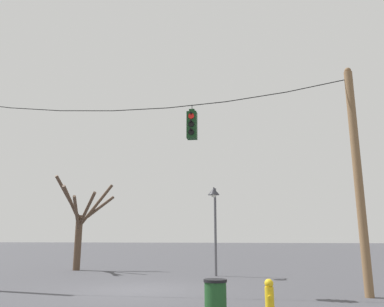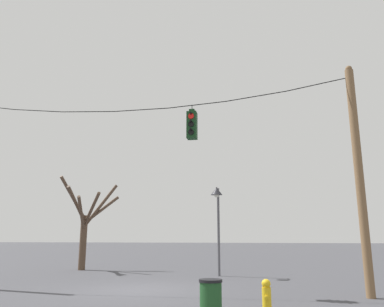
{
  "view_description": "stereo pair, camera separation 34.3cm",
  "coord_description": "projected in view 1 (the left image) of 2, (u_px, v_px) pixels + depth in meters",
  "views": [
    {
      "loc": [
        3.86,
        -12.96,
        1.77
      ],
      "look_at": [
        1.91,
        -0.49,
        4.58
      ],
      "focal_mm": 35.0,
      "sensor_mm": 36.0,
      "label": 1
    },
    {
      "loc": [
        4.2,
        -12.91,
        1.77
      ],
      "look_at": [
        1.91,
        -0.49,
        4.58
      ],
      "focal_mm": 35.0,
      "sensor_mm": 36.0,
      "label": 2
    }
  ],
  "objects": [
    {
      "name": "span_wire",
      "position": [
        140.0,
        103.0,
        13.64
      ],
      "size": [
        14.56,
        0.03,
        0.72
      ],
      "color": "black"
    },
    {
      "name": "trash_bin",
      "position": [
        215.0,
        299.0,
        8.26
      ],
      "size": [
        0.53,
        0.53,
        0.84
      ],
      "color": "#1E4C23",
      "rests_on": "ground_plane"
    },
    {
      "name": "traffic_light_near_right_pole",
      "position": [
        192.0,
        125.0,
        13.15
      ],
      "size": [
        0.34,
        0.58,
        1.22
      ],
      "color": "#143819"
    },
    {
      "name": "bare_tree",
      "position": [
        80.0,
        224.0,
        20.43
      ],
      "size": [
        2.45,
        2.84,
        4.95
      ],
      "color": "brown",
      "rests_on": "ground_plane"
    },
    {
      "name": "fire_hydrant",
      "position": [
        269.0,
        295.0,
        9.19
      ],
      "size": [
        0.22,
        0.3,
        0.75
      ],
      "color": "gold",
      "rests_on": "ground_plane"
    },
    {
      "name": "street_lamp",
      "position": [
        214.0,
        205.0,
        17.53
      ],
      "size": [
        0.55,
        0.93,
        4.05
      ],
      "color": "#515156",
      "rests_on": "ground_plane"
    },
    {
      "name": "utility_pole_right",
      "position": [
        358.0,
        175.0,
        11.93
      ],
      "size": [
        0.27,
        0.27,
        7.4
      ],
      "color": "brown",
      "rests_on": "ground_plane"
    },
    {
      "name": "ground_plane",
      "position": [
        139.0,
        290.0,
        12.7
      ],
      "size": [
        200.0,
        200.0,
        0.0
      ],
      "primitive_type": "plane",
      "color": "#424247"
    }
  ]
}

